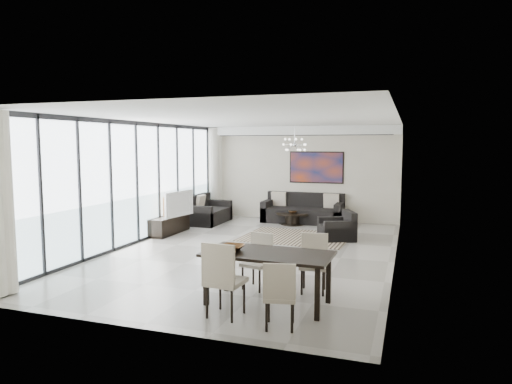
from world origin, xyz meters
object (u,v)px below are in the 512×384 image
at_px(coffee_table, 292,218).
at_px(television, 176,204).
at_px(tv_console, 170,225).
at_px(sofa_main, 303,212).
at_px(dining_table, 268,258).

bearing_deg(coffee_table, television, -138.02).
bearing_deg(tv_console, television, 19.22).
height_order(sofa_main, dining_table, sofa_main).
bearing_deg(coffee_table, dining_table, -78.91).
xyz_separation_m(coffee_table, tv_console, (-2.75, -2.39, 0.04)).
height_order(coffee_table, tv_console, tv_console).
distance_m(coffee_table, sofa_main, 0.55).
relative_size(television, dining_table, 0.61).
bearing_deg(tv_console, dining_table, -46.55).
bearing_deg(dining_table, television, 131.93).
bearing_deg(television, dining_table, -129.26).
bearing_deg(coffee_table, sofa_main, 68.50).
height_order(coffee_table, dining_table, dining_table).
bearing_deg(television, sofa_main, -35.71).
height_order(coffee_table, sofa_main, sofa_main).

